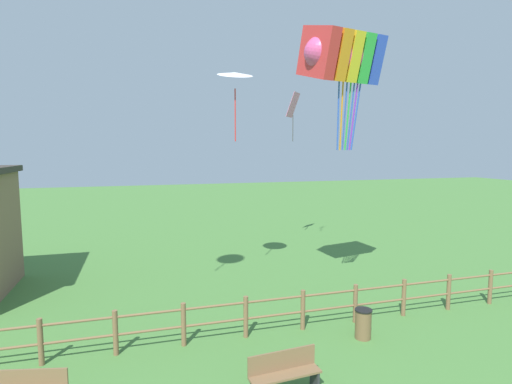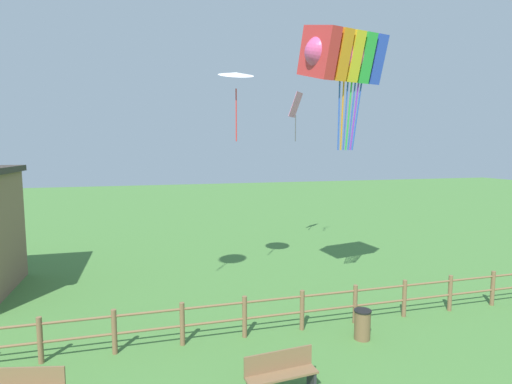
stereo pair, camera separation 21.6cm
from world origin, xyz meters
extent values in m
cylinder|color=brown|center=(-6.29, 7.77, 0.61)|extent=(0.14, 0.14, 1.23)
cylinder|color=brown|center=(-4.50, 7.77, 0.61)|extent=(0.14, 0.14, 1.23)
cylinder|color=brown|center=(-2.70, 7.77, 0.61)|extent=(0.14, 0.14, 1.23)
cylinder|color=brown|center=(-0.90, 7.77, 0.61)|extent=(0.14, 0.14, 1.23)
cylinder|color=brown|center=(0.90, 7.77, 0.61)|extent=(0.14, 0.14, 1.23)
cylinder|color=brown|center=(2.70, 7.77, 0.61)|extent=(0.14, 0.14, 1.23)
cylinder|color=brown|center=(4.50, 7.77, 0.61)|extent=(0.14, 0.14, 1.23)
cylinder|color=brown|center=(6.29, 7.77, 0.61)|extent=(0.14, 0.14, 1.23)
cylinder|color=brown|center=(8.09, 7.77, 0.61)|extent=(0.14, 0.14, 1.23)
cylinder|color=brown|center=(0.00, 7.77, 1.05)|extent=(19.78, 0.07, 0.07)
cylinder|color=brown|center=(0.00, 7.77, 0.55)|extent=(19.78, 0.07, 0.07)
cube|color=brown|center=(-0.77, 4.84, 0.47)|extent=(1.69, 0.54, 0.05)
cube|color=brown|center=(-0.78, 5.02, 0.73)|extent=(1.65, 0.19, 0.46)
cube|color=#2D2D33|center=(-0.02, 4.90, 0.22)|extent=(0.09, 0.36, 0.45)
cube|color=brown|center=(-6.13, 5.79, 0.73)|extent=(1.63, 0.41, 0.46)
cylinder|color=brown|center=(2.36, 6.74, 0.41)|extent=(0.46, 0.46, 0.83)
cylinder|color=black|center=(2.36, 6.74, 0.85)|extent=(0.50, 0.50, 0.04)
ellipsoid|color=#E54C8C|center=(3.26, 10.12, 8.80)|extent=(3.36, 2.61, 2.02)
cube|color=red|center=(2.26, 9.91, 8.80)|extent=(0.84, 2.10, 2.05)
cube|color=orange|center=(2.76, 10.02, 8.80)|extent=(0.84, 2.10, 2.05)
cube|color=yellow|center=(3.26, 10.12, 8.80)|extent=(0.84, 2.10, 2.05)
cube|color=green|center=(3.76, 10.23, 8.80)|extent=(0.84, 2.10, 2.05)
cube|color=blue|center=(4.26, 10.34, 8.80)|extent=(0.84, 2.10, 2.05)
cylinder|color=blue|center=(3.06, 9.86, 6.74)|extent=(0.23, 0.40, 2.59)
cylinder|color=orange|center=(3.19, 9.86, 6.74)|extent=(0.17, 0.42, 2.59)
cylinder|color=blue|center=(3.32, 9.86, 6.74)|extent=(0.11, 0.42, 2.59)
cylinder|color=green|center=(3.45, 9.86, 6.74)|extent=(0.05, 0.42, 2.59)
cylinder|color=blue|center=(3.58, 9.87, 6.74)|extent=(0.11, 0.42, 2.59)
cylinder|color=purple|center=(3.69, 9.89, 6.74)|extent=(0.17, 0.42, 2.59)
cylinder|color=blue|center=(3.80, 9.91, 6.74)|extent=(0.23, 0.40, 2.59)
cone|color=white|center=(-0.10, 12.28, 8.37)|extent=(1.50, 1.47, 0.50)
cylinder|color=red|center=(-0.10, 12.28, 6.80)|extent=(0.05, 0.05, 2.03)
cube|color=pink|center=(4.44, 17.65, 7.90)|extent=(1.03, 1.09, 1.32)
cylinder|color=#4C4C51|center=(4.44, 17.65, 6.63)|extent=(0.05, 0.05, 1.43)
camera|label=1|loc=(-3.77, -3.04, 5.48)|focal=28.00mm
camera|label=2|loc=(-3.56, -3.09, 5.48)|focal=28.00mm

